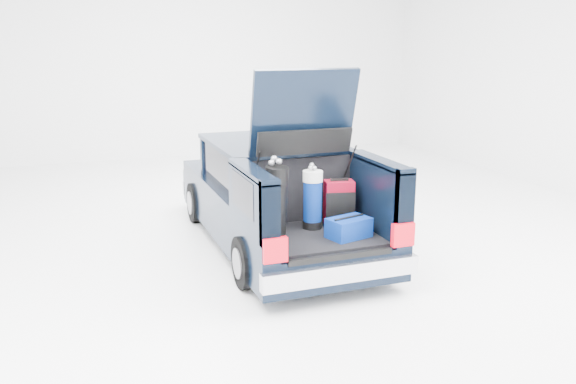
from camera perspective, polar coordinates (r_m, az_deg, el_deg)
name	(u,v)px	position (r m, az deg, el deg)	size (l,w,h in m)	color
ground	(276,244)	(8.59, -1.14, -4.87)	(14.00, 14.00, 0.00)	white
car	(273,196)	(8.49, -1.39, -0.36)	(1.87, 4.65, 2.47)	black
red_suitcase	(339,203)	(7.40, 4.80, -1.02)	(0.38, 0.29, 0.57)	maroon
black_golf_bag	(276,203)	(6.79, -1.16, -1.00)	(0.36, 0.39, 0.94)	black
blue_golf_bag	(313,199)	(7.21, 2.31, -0.65)	(0.25, 0.25, 0.79)	black
blue_duffel	(349,228)	(6.97, 5.70, -3.34)	(0.54, 0.42, 0.25)	navy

